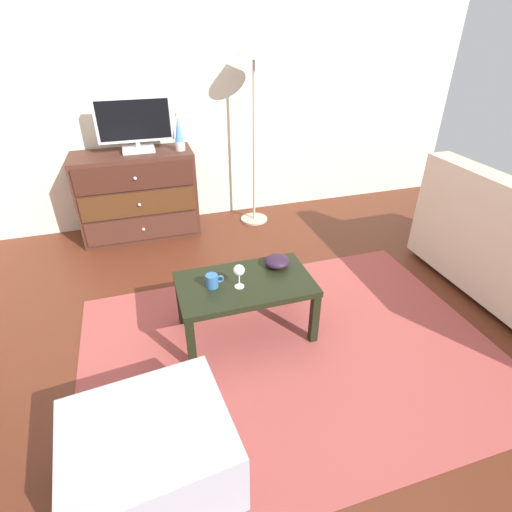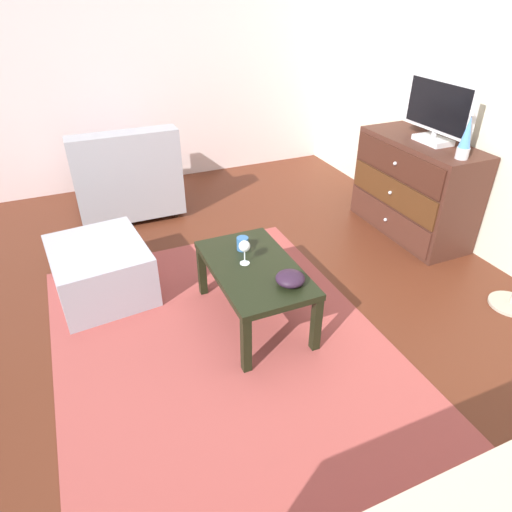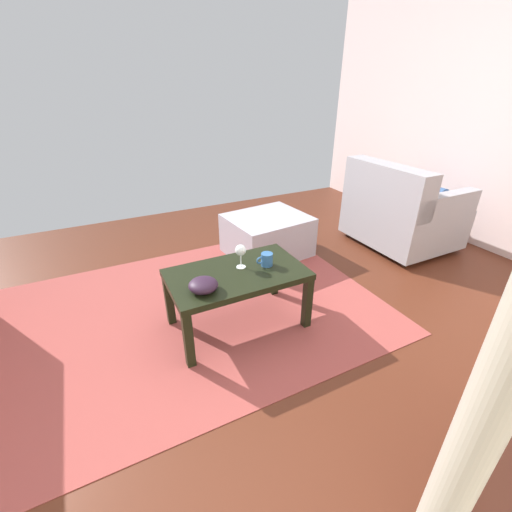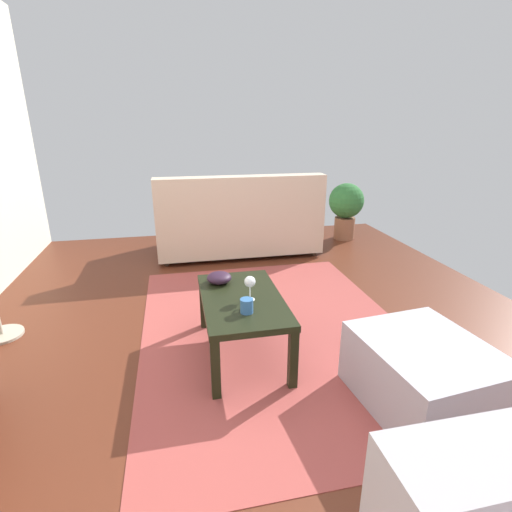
# 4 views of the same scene
# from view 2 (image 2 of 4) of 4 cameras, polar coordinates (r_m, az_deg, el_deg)

# --- Properties ---
(ground_plane) EXTENTS (5.90, 4.66, 0.05)m
(ground_plane) POSITION_cam_2_polar(r_m,az_deg,el_deg) (2.92, -1.52, -8.93)
(ground_plane) COLOR #512415
(wall_plain_left) EXTENTS (0.12, 4.66, 2.61)m
(wall_plain_left) POSITION_cam_2_polar(r_m,az_deg,el_deg) (4.87, -15.02, 24.04)
(wall_plain_left) COLOR silver
(wall_plain_left) RESTS_ON ground_plane
(area_rug) EXTENTS (2.60, 1.90, 0.01)m
(area_rug) POSITION_cam_2_polar(r_m,az_deg,el_deg) (2.72, -3.90, -12.08)
(area_rug) COLOR #96403C
(area_rug) RESTS_ON ground_plane
(dresser) EXTENTS (1.07, 0.49, 0.80)m
(dresser) POSITION_cam_2_polar(r_m,az_deg,el_deg) (3.99, 19.49, 8.19)
(dresser) COLOR #42231A
(dresser) RESTS_ON ground_plane
(tv) EXTENTS (0.66, 0.18, 0.47)m
(tv) POSITION_cam_2_polar(r_m,az_deg,el_deg) (3.77, 22.30, 16.85)
(tv) COLOR silver
(tv) RESTS_ON dresser
(lava_lamp) EXTENTS (0.09, 0.09, 0.33)m
(lava_lamp) POSITION_cam_2_polar(r_m,az_deg,el_deg) (3.50, 25.23, 13.44)
(lava_lamp) COLOR #B7B7BC
(lava_lamp) RESTS_ON dresser
(coffee_table) EXTENTS (0.85, 0.50, 0.41)m
(coffee_table) POSITION_cam_2_polar(r_m,az_deg,el_deg) (2.74, -0.23, -2.24)
(coffee_table) COLOR black
(coffee_table) RESTS_ON ground_plane
(wine_glass) EXTENTS (0.07, 0.07, 0.16)m
(wine_glass) POSITION_cam_2_polar(r_m,az_deg,el_deg) (2.67, -1.48, 1.15)
(wine_glass) COLOR silver
(wine_glass) RESTS_ON coffee_table
(mug) EXTENTS (0.11, 0.08, 0.08)m
(mug) POSITION_cam_2_polar(r_m,az_deg,el_deg) (2.85, -1.70, 1.57)
(mug) COLOR #2E5C95
(mug) RESTS_ON coffee_table
(bowl_decorative) EXTENTS (0.17, 0.17, 0.08)m
(bowl_decorative) POSITION_cam_2_polar(r_m,az_deg,el_deg) (2.53, 4.39, -2.88)
(bowl_decorative) COLOR #291729
(bowl_decorative) RESTS_ON coffee_table
(armchair) EXTENTS (0.80, 0.90, 0.82)m
(armchair) POSITION_cam_2_polar(r_m,az_deg,el_deg) (4.32, -16.29, 9.62)
(armchair) COLOR #332319
(armchair) RESTS_ON ground_plane
(ottoman) EXTENTS (0.76, 0.67, 0.37)m
(ottoman) POSITION_cam_2_polar(r_m,az_deg,el_deg) (3.24, -19.15, -1.72)
(ottoman) COLOR #9D9DAB
(ottoman) RESTS_ON ground_plane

